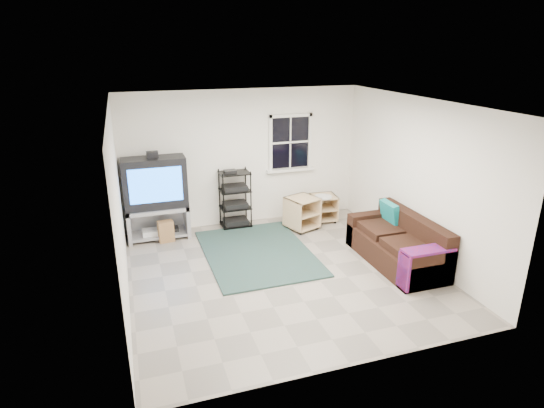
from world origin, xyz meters
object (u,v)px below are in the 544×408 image
object	(u,v)px
tv_unit	(155,191)
side_table_left	(301,212)
sofa	(398,245)
side_table_right	(323,206)
av_rack	(235,203)

from	to	relation	value
tv_unit	side_table_left	size ratio (longest dim) A/B	2.39
sofa	side_table_left	bearing A→B (deg)	117.36
side_table_left	sofa	distance (m)	2.09
side_table_left	side_table_right	xyz separation A→B (m)	(0.58, 0.25, -0.03)
side_table_left	sofa	size ratio (longest dim) A/B	0.36
av_rack	side_table_left	xyz separation A→B (m)	(1.17, -0.46, -0.16)
side_table_right	sofa	distance (m)	2.14
tv_unit	av_rack	world-z (taller)	tv_unit
tv_unit	av_rack	xyz separation A→B (m)	(1.47, 0.07, -0.39)
tv_unit	av_rack	distance (m)	1.52
av_rack	side_table_right	world-z (taller)	av_rack
sofa	tv_unit	bearing A→B (deg)	147.94
av_rack	sofa	bearing A→B (deg)	-47.47
tv_unit	sofa	distance (m)	4.28
sofa	av_rack	bearing A→B (deg)	132.53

